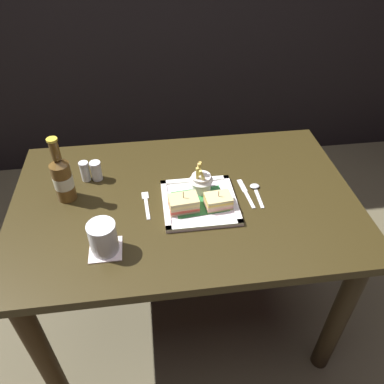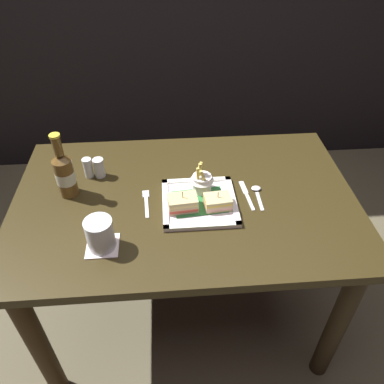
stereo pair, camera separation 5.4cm
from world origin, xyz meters
The scene contains 14 objects.
ground_plane centered at (0.00, 0.00, 0.00)m, with size 6.00×6.00×0.00m, color brown.
dining_table centered at (0.00, 0.00, 0.60)m, with size 1.22×0.78×0.72m.
square_plate centered at (0.05, -0.04, 0.73)m, with size 0.26×0.26×0.02m.
sandwich_half_left centered at (-0.01, -0.07, 0.76)m, with size 0.10×0.07×0.08m.
sandwich_half_right centered at (0.11, -0.07, 0.75)m, with size 0.09×0.07×0.07m.
fries_cup centered at (0.06, 0.02, 0.78)m, with size 0.09×0.09×0.12m.
beer_bottle centered at (-0.41, 0.05, 0.81)m, with size 0.07×0.07×0.25m.
drink_coaster centered at (-0.27, -0.21, 0.72)m, with size 0.10×0.10×0.00m, color silver.
water_glass centered at (-0.27, -0.21, 0.77)m, with size 0.09×0.09×0.10m.
fork centered at (-0.14, -0.01, 0.72)m, with size 0.03×0.14×0.00m.
knife centered at (0.22, 0.00, 0.72)m, with size 0.03×0.16×0.00m.
spoon centered at (0.26, 0.01, 0.73)m, with size 0.04×0.13×0.01m.
salt_shaker centered at (-0.36, 0.15, 0.76)m, with size 0.04×0.04×0.08m.
pepper_shaker centered at (-0.31, 0.15, 0.76)m, with size 0.04×0.04×0.08m.
Camera 2 is at (-0.05, -1.02, 1.61)m, focal length 35.44 mm.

